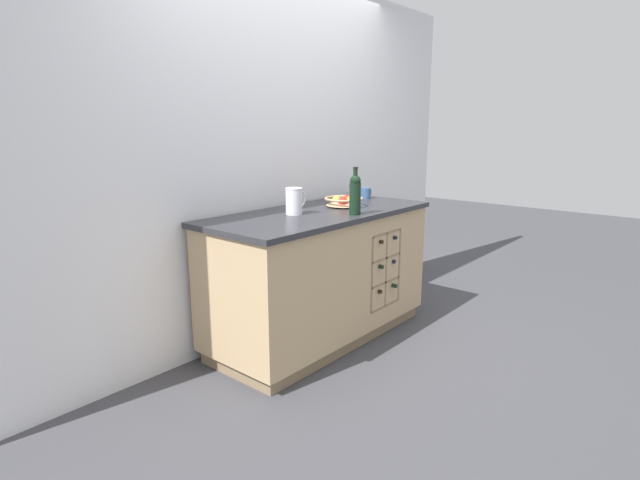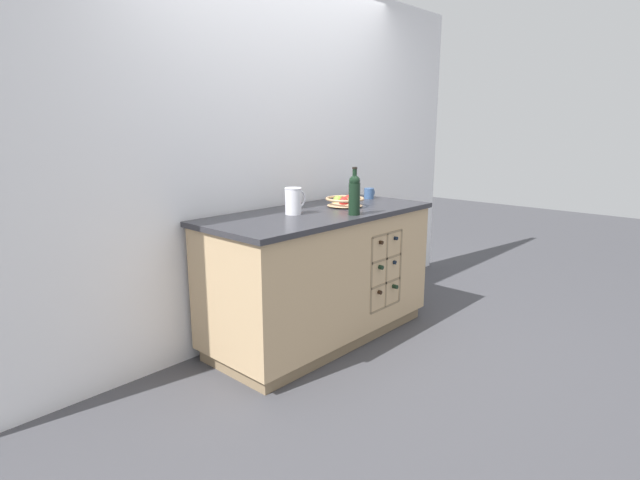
% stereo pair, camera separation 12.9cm
% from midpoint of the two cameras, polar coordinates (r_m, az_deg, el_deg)
% --- Properties ---
extents(ground_plane, '(14.00, 14.00, 0.00)m').
position_cam_midpoint_polar(ground_plane, '(3.69, -1.02, -10.98)').
color(ground_plane, '#424247').
extents(back_wall, '(4.40, 0.06, 2.55)m').
position_cam_midpoint_polar(back_wall, '(3.67, -6.11, 9.44)').
color(back_wall, white).
rests_on(back_wall, ground_plane).
extents(kitchen_island, '(1.72, 0.76, 0.92)m').
position_cam_midpoint_polar(kitchen_island, '(3.52, -0.97, -3.99)').
color(kitchen_island, '#8B7354').
rests_on(kitchen_island, ground_plane).
extents(fruit_bowl, '(0.28, 0.28, 0.08)m').
position_cam_midpoint_polar(fruit_bowl, '(3.61, 1.71, 4.52)').
color(fruit_bowl, tan).
rests_on(fruit_bowl, kitchen_island).
extents(white_pitcher, '(0.17, 0.11, 0.18)m').
position_cam_midpoint_polar(white_pitcher, '(3.29, -4.08, 4.53)').
color(white_pitcher, white).
rests_on(white_pitcher, kitchen_island).
extents(ceramic_mug, '(0.11, 0.08, 0.09)m').
position_cam_midpoint_polar(ceramic_mug, '(4.03, 4.38, 5.36)').
color(ceramic_mug, '#385684').
rests_on(ceramic_mug, kitchen_island).
extents(standing_wine_bottle, '(0.08, 0.08, 0.31)m').
position_cam_midpoint_polar(standing_wine_bottle, '(3.27, 2.90, 5.33)').
color(standing_wine_bottle, black).
rests_on(standing_wine_bottle, kitchen_island).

